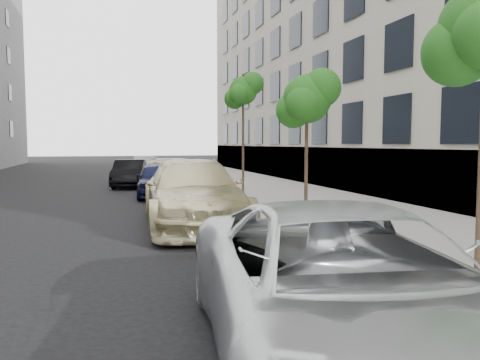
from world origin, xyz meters
name	(u,v)px	position (x,y,z in m)	size (l,w,h in m)	color
ground	(333,352)	(0.00, 0.00, 0.00)	(160.00, 160.00, 0.00)	black
sidewalk	(218,177)	(4.30, 24.00, 0.07)	(6.40, 72.00, 0.14)	gray
curb	(167,178)	(1.18, 24.00, 0.07)	(0.15, 72.00, 0.14)	#9E9B93
tree_mid	(308,99)	(3.23, 8.00, 3.43)	(1.71, 1.51, 4.13)	#38281C
tree_far	(244,91)	(3.23, 14.50, 4.33)	(1.55, 1.35, 4.97)	#38281C
minivan	(346,292)	(-0.10, -0.43, 0.79)	(2.62, 5.68, 1.58)	silver
suv	(193,193)	(-0.10, 7.80, 0.87)	(2.44, 6.01, 1.74)	beige
sedan_blue	(158,180)	(-0.31, 14.99, 0.70)	(1.65, 4.10, 1.40)	black
sedan_black	(130,173)	(-1.22, 19.70, 0.68)	(1.44, 4.12, 1.36)	black
sedan_rear	(145,167)	(-0.10, 24.89, 0.70)	(1.96, 4.82, 1.40)	#9A9EA2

